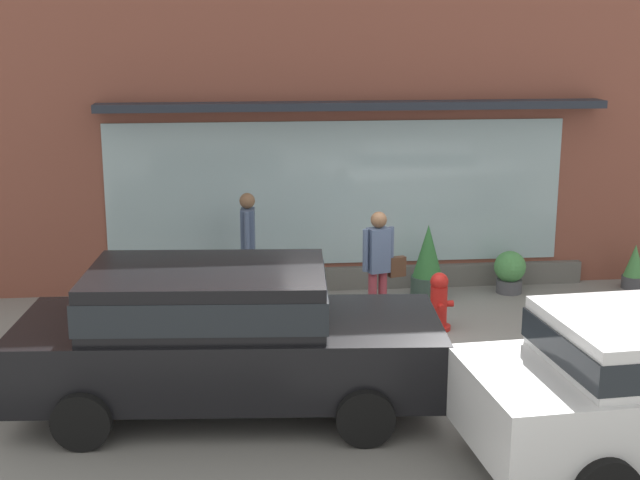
% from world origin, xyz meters
% --- Properties ---
extents(ground_plane, '(60.00, 60.00, 0.00)m').
position_xyz_m(ground_plane, '(0.00, 0.00, 0.00)').
color(ground_plane, gray).
extents(curb_strip, '(14.00, 0.24, 0.12)m').
position_xyz_m(curb_strip, '(0.00, -0.20, 0.06)').
color(curb_strip, '#B2B2AD').
rests_on(curb_strip, ground_plane).
extents(storefront, '(14.00, 0.81, 5.14)m').
position_xyz_m(storefront, '(-0.00, 3.19, 2.51)').
color(storefront, brown).
rests_on(storefront, ground_plane).
extents(fire_hydrant, '(0.42, 0.39, 0.82)m').
position_xyz_m(fire_hydrant, '(0.92, 0.88, 0.40)').
color(fire_hydrant, red).
rests_on(fire_hydrant, ground_plane).
extents(pedestrian_with_handbag, '(0.64, 0.29, 1.68)m').
position_xyz_m(pedestrian_with_handbag, '(0.10, 1.01, 0.97)').
color(pedestrian_with_handbag, '#8E333D').
rests_on(pedestrian_with_handbag, ground_plane).
extents(pedestrian_passerby, '(0.23, 0.49, 1.74)m').
position_xyz_m(pedestrian_passerby, '(-1.68, 2.24, 1.03)').
color(pedestrian_passerby, '#475675').
rests_on(pedestrian_passerby, ground_plane).
extents(parked_car_black, '(4.71, 2.28, 1.62)m').
position_xyz_m(parked_car_black, '(-2.08, -1.45, 0.91)').
color(parked_car_black, black).
rests_on(parked_car_black, ground_plane).
extents(potted_plant_by_entrance, '(0.37, 0.37, 0.73)m').
position_xyz_m(potted_plant_by_entrance, '(4.53, 2.49, 0.35)').
color(potted_plant_by_entrance, '#4C4C51').
rests_on(potted_plant_by_entrance, ground_plane).
extents(potted_plant_low_front, '(0.51, 0.51, 1.19)m').
position_xyz_m(potted_plant_low_front, '(1.07, 2.26, 0.57)').
color(potted_plant_low_front, '#33473D').
rests_on(potted_plant_low_front, ground_plane).
extents(potted_plant_window_center, '(0.37, 0.37, 0.60)m').
position_xyz_m(potted_plant_window_center, '(-0.78, 2.46, 0.31)').
color(potted_plant_window_center, '#B7B2A3').
rests_on(potted_plant_window_center, ground_plane).
extents(potted_plant_window_right, '(0.50, 0.50, 0.68)m').
position_xyz_m(potted_plant_window_right, '(2.46, 2.49, 0.36)').
color(potted_plant_window_right, '#4C4C51').
rests_on(potted_plant_window_right, ground_plane).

